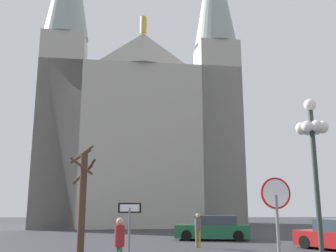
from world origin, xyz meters
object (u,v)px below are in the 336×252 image
(stop_sign, at_px, (277,210))
(bare_tree, at_px, (82,197))
(cathedral, at_px, (140,130))
(pedestrian_standing, at_px, (119,240))
(street_lamp, at_px, (313,145))
(parked_car_far_green, at_px, (213,228))
(one_way_arrow_sign, at_px, (129,230))
(pedestrian_walking, at_px, (198,227))

(stop_sign, bearing_deg, bare_tree, 129.90)
(cathedral, relative_size, bare_tree, 6.69)
(pedestrian_standing, bearing_deg, street_lamp, -1.21)
(parked_car_far_green, bearing_deg, pedestrian_standing, -111.80)
(one_way_arrow_sign, bearing_deg, cathedral, 92.13)
(bare_tree, bearing_deg, street_lamp, -31.58)
(stop_sign, height_order, pedestrian_walking, stop_sign)
(cathedral, relative_size, street_lamp, 5.85)
(parked_car_far_green, xyz_separation_m, pedestrian_standing, (-4.70, -11.74, 0.36))
(street_lamp, bearing_deg, cathedral, 104.26)
(stop_sign, relative_size, bare_tree, 0.57)
(bare_tree, relative_size, pedestrian_walking, 2.92)
(one_way_arrow_sign, distance_m, street_lamp, 6.62)
(pedestrian_standing, bearing_deg, one_way_arrow_sign, -71.34)
(one_way_arrow_sign, distance_m, pedestrian_walking, 9.15)
(cathedral, height_order, stop_sign, cathedral)
(stop_sign, relative_size, pedestrian_standing, 1.63)
(cathedral, distance_m, parked_car_far_green, 19.27)
(bare_tree, height_order, pedestrian_walking, bare_tree)
(street_lamp, height_order, bare_tree, street_lamp)
(parked_car_far_green, bearing_deg, street_lamp, -81.98)
(pedestrian_walking, bearing_deg, pedestrian_standing, -113.66)
(bare_tree, height_order, parked_car_far_green, bare_tree)
(cathedral, xyz_separation_m, pedestrian_standing, (0.69, -27.67, -9.05))
(pedestrian_walking, relative_size, pedestrian_standing, 0.98)
(bare_tree, relative_size, parked_car_far_green, 1.05)
(stop_sign, height_order, pedestrian_standing, stop_sign)
(one_way_arrow_sign, distance_m, parked_car_far_green, 13.59)
(stop_sign, distance_m, street_lamp, 3.85)
(cathedral, relative_size, one_way_arrow_sign, 15.12)
(one_way_arrow_sign, xyz_separation_m, pedestrian_walking, (2.93, 8.66, -0.41))
(one_way_arrow_sign, distance_m, bare_tree, 6.85)
(cathedral, distance_m, pedestrian_walking, 22.43)
(cathedral, relative_size, pedestrian_standing, 19.10)
(cathedral, distance_m, bare_tree, 23.83)
(one_way_arrow_sign, height_order, pedestrian_walking, one_way_arrow_sign)
(stop_sign, height_order, parked_car_far_green, stop_sign)
(one_way_arrow_sign, height_order, bare_tree, bare_tree)
(street_lamp, distance_m, pedestrian_walking, 8.82)
(parked_car_far_green, bearing_deg, pedestrian_walking, -108.35)
(one_way_arrow_sign, xyz_separation_m, parked_car_far_green, (4.32, 12.86, -0.75))
(street_lamp, relative_size, pedestrian_walking, 3.33)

